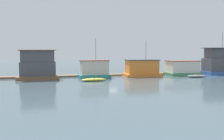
{
  "coord_description": "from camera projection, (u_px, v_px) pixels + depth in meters",
  "views": [
    {
      "loc": [
        -11.29,
        -43.59,
        4.94
      ],
      "look_at": [
        0.0,
        -1.0,
        1.4
      ],
      "focal_mm": 40.0,
      "sensor_mm": 36.0,
      "label": 1
    }
  ],
  "objects": [
    {
      "name": "ground_plane",
      "position": [
        111.0,
        77.0,
        45.28
      ],
      "size": [
        200.0,
        200.0,
        0.0
      ],
      "primitive_type": "plane",
      "color": "#475B66"
    },
    {
      "name": "dock_walkway",
      "position": [
        107.0,
        75.0,
        48.08
      ],
      "size": [
        59.6,
        1.88,
        0.3
      ],
      "primitive_type": "cube",
      "color": "#846B4C",
      "rests_on": "ground_plane"
    },
    {
      "name": "houseboat_blue",
      "position": [
        219.0,
        62.0,
        50.94
      ],
      "size": [
        6.92,
        4.04,
        8.61
      ],
      "color": "#3866B7",
      "rests_on": "ground_plane"
    },
    {
      "name": "houseboat_green",
      "position": [
        182.0,
        68.0,
        49.44
      ],
      "size": [
        6.43,
        3.82,
        2.86
      ],
      "color": "#4C9360",
      "rests_on": "ground_plane"
    },
    {
      "name": "dinghy_grey",
      "position": [
        196.0,
        76.0,
        45.25
      ],
      "size": [
        3.66,
        1.74,
        0.46
      ],
      "color": "gray",
      "rests_on": "ground_plane"
    },
    {
      "name": "dinghy_yellow",
      "position": [
        94.0,
        80.0,
        39.63
      ],
      "size": [
        4.05,
        1.29,
        0.48
      ],
      "color": "yellow",
      "rests_on": "ground_plane"
    },
    {
      "name": "houseboat_orange",
      "position": [
        142.0,
        69.0,
        46.78
      ],
      "size": [
        6.83,
        3.66,
        6.6
      ],
      "color": "orange",
      "rests_on": "ground_plane"
    },
    {
      "name": "houseboat_teal",
      "position": [
        94.0,
        69.0,
        44.3
      ],
      "size": [
        5.41,
        3.29,
        7.02
      ],
      "color": "teal",
      "rests_on": "ground_plane"
    },
    {
      "name": "houseboat_brown",
      "position": [
        38.0,
        66.0,
        42.22
      ],
      "size": [
        6.92,
        3.39,
        4.98
      ],
      "color": "brown",
      "rests_on": "ground_plane"
    }
  ]
}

